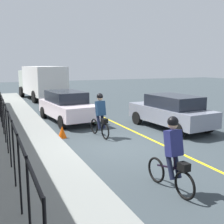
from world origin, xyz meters
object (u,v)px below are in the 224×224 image
at_px(traffic_cone_near, 62,132).
at_px(parked_sedan_rear, 67,106).
at_px(patrol_sedan, 171,111).
at_px(box_truck_background, 42,81).
at_px(cyclist_lead, 100,115).
at_px(cyclist_follow, 173,155).

bearing_deg(traffic_cone_near, parked_sedan_rear, -18.16).
relative_size(patrol_sedan, parked_sedan_rear, 1.00).
distance_m(parked_sedan_rear, box_truck_background, 9.83).
bearing_deg(patrol_sedan, parked_sedan_rear, 42.86).
relative_size(patrol_sedan, box_truck_background, 0.66).
relative_size(cyclist_lead, cyclist_follow, 1.00).
distance_m(patrol_sedan, traffic_cone_near, 5.13).
xyz_separation_m(cyclist_lead, patrol_sedan, (0.09, -3.58, -0.09)).
bearing_deg(cyclist_lead, patrol_sedan, -93.10).
bearing_deg(parked_sedan_rear, cyclist_follow, -5.16).
relative_size(parked_sedan_rear, traffic_cone_near, 9.27).
bearing_deg(traffic_cone_near, box_truck_background, -6.26).
bearing_deg(box_truck_background, traffic_cone_near, 166.85).
xyz_separation_m(cyclist_follow, parked_sedan_rear, (9.09, 0.16, -0.09)).
xyz_separation_m(cyclist_lead, traffic_cone_near, (0.46, 1.50, -0.66)).
bearing_deg(cyclist_lead, traffic_cone_near, 68.29).
height_order(patrol_sedan, parked_sedan_rear, same).
distance_m(cyclist_lead, patrol_sedan, 3.59).
bearing_deg(cyclist_lead, cyclist_follow, 172.41).
xyz_separation_m(parked_sedan_rear, traffic_cone_near, (-3.22, 1.06, -0.58)).
distance_m(box_truck_background, traffic_cone_near, 13.16).
bearing_deg(cyclist_follow, box_truck_background, -5.22).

